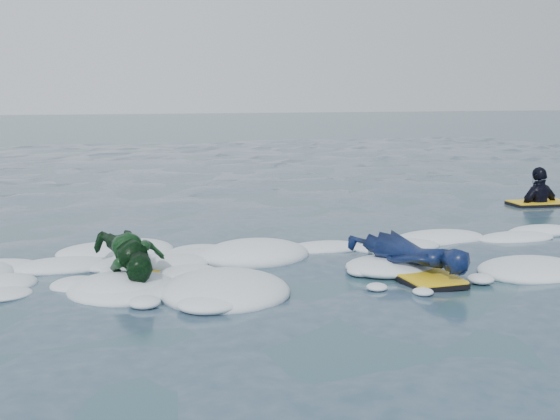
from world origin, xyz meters
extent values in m
plane|color=#1B3040|center=(0.00, 0.00, 0.00)|extent=(120.00, 120.00, 0.00)
cube|color=black|center=(0.82, -0.03, 0.04)|extent=(0.57, 1.04, 0.05)
cube|color=yellow|center=(0.82, -0.03, 0.07)|extent=(0.55, 1.02, 0.02)
imported|color=#0B174D|center=(0.82, 0.22, 0.23)|extent=(1.03, 1.65, 0.37)
cube|color=black|center=(-2.04, 0.54, 0.03)|extent=(0.62, 0.93, 0.04)
cube|color=yellow|center=(-2.04, 0.54, 0.06)|extent=(0.59, 0.91, 0.02)
cube|color=#1A35C7|center=(-2.04, 0.54, 0.07)|extent=(0.29, 0.84, 0.01)
imported|color=#0F3914|center=(-2.04, 0.74, 0.27)|extent=(0.72, 1.34, 0.49)
cube|color=black|center=(5.11, 3.69, 0.04)|extent=(1.06, 0.66, 0.05)
cube|color=yellow|center=(5.11, 3.69, 0.07)|extent=(1.04, 0.63, 0.02)
imported|color=black|center=(5.11, 3.69, -0.09)|extent=(0.94, 0.52, 1.52)
camera|label=1|loc=(-2.68, -6.34, 1.92)|focal=45.00mm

